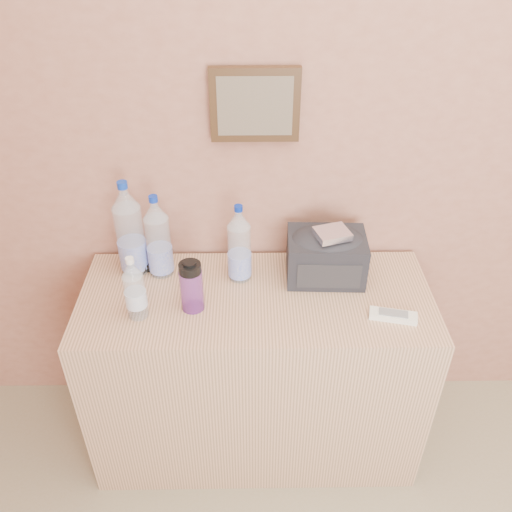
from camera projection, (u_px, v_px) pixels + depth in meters
The scene contains 11 objects.
picture_frame at pixel (255, 105), 1.79m from camera, with size 0.30×0.03×0.25m, color #382311, non-canonical shape.
dresser at pixel (256, 372), 2.17m from camera, with size 1.27×0.53×0.79m, color #A27651.
pet_large_a at pixel (130, 233), 1.97m from camera, with size 0.10×0.10×0.37m.
pet_large_b at pixel (158, 240), 1.97m from camera, with size 0.09×0.09×0.33m.
pet_large_c at pixel (239, 247), 1.95m from camera, with size 0.08×0.08×0.31m.
pet_small at pixel (135, 291), 1.79m from camera, with size 0.07×0.07×0.24m.
nalgene_bottle at pixel (191, 286), 1.83m from camera, with size 0.08×0.08×0.20m.
sunglasses at pixel (148, 268), 2.05m from camera, with size 0.12×0.05×0.03m, color black, non-canonical shape.
ac_remote at pixel (393, 316), 1.84m from camera, with size 0.16×0.05×0.02m, color beige.
toiletry_bag at pixel (326, 254), 1.98m from camera, with size 0.28×0.20×0.19m, color black, non-canonical shape.
foil_packet at pixel (332, 234), 1.90m from camera, with size 0.12×0.10×0.02m, color silver.
Camera 1 is at (-0.58, 0.23, 2.04)m, focal length 38.00 mm.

